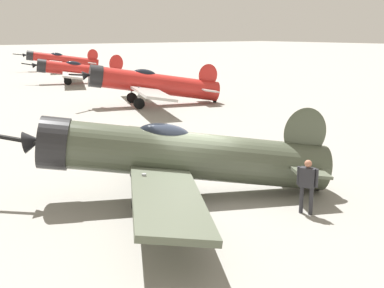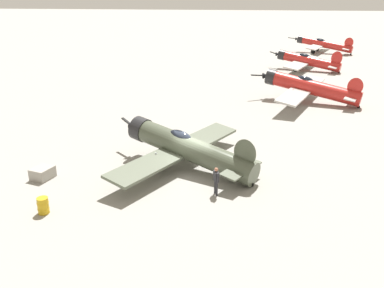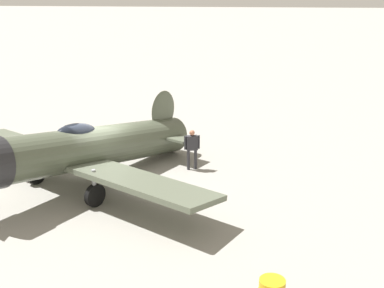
% 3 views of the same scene
% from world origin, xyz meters
% --- Properties ---
extents(ground_plane, '(400.00, 400.00, 0.00)m').
position_xyz_m(ground_plane, '(0.00, 0.00, 0.00)').
color(ground_plane, gray).
extents(airplane_foreground, '(11.58, 10.20, 3.02)m').
position_xyz_m(airplane_foreground, '(0.25, 0.45, 1.43)').
color(airplane_foreground, '#4C5442').
rests_on(airplane_foreground, ground_plane).
extents(ground_crew_mechanic, '(0.62, 0.38, 1.69)m').
position_xyz_m(ground_crew_mechanic, '(-3.40, -1.79, 1.02)').
color(ground_crew_mechanic, '#2D2D33').
rests_on(ground_crew_mechanic, ground_plane).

